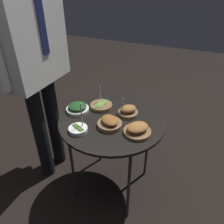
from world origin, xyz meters
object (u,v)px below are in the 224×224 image
(serving_cart, at_px, (112,124))
(bowl_roast_far_rim, at_px, (137,129))
(bowl_roast_front_center, at_px, (128,111))
(waiter_figure, at_px, (31,47))
(bowl_roast_mid_right, at_px, (110,123))
(bowl_spinach_near_rim, at_px, (78,108))
(bowl_asparagus_back_right, at_px, (101,106))
(bowl_asparagus_back_left, at_px, (78,129))

(serving_cart, bearing_deg, bowl_roast_far_rim, -112.11)
(bowl_roast_front_center, bearing_deg, waiter_figure, 99.67)
(bowl_roast_far_rim, bearing_deg, bowl_roast_mid_right, 91.14)
(bowl_roast_far_rim, distance_m, bowl_spinach_near_rim, 0.46)
(serving_cart, relative_size, bowl_asparagus_back_right, 4.52)
(bowl_asparagus_back_left, height_order, bowl_roast_front_center, bowl_asparagus_back_left)
(bowl_roast_front_center, bearing_deg, bowl_spinach_near_rim, 106.35)
(bowl_roast_far_rim, xyz_separation_m, waiter_figure, (0.06, 0.75, 0.38))
(bowl_roast_mid_right, relative_size, bowl_roast_front_center, 1.16)
(waiter_figure, bearing_deg, serving_cart, -87.69)
(bowl_asparagus_back_right, height_order, bowl_spinach_near_rim, bowl_asparagus_back_right)
(serving_cart, distance_m, bowl_roast_far_rim, 0.23)
(serving_cart, xyz_separation_m, bowl_spinach_near_rim, (-0.01, 0.25, 0.07))
(bowl_asparagus_back_left, bearing_deg, waiter_figure, 66.50)
(bowl_asparagus_back_right, height_order, bowl_asparagus_back_left, bowl_asparagus_back_left)
(bowl_roast_front_center, relative_size, bowl_roast_far_rim, 0.80)
(serving_cart, distance_m, bowl_roast_mid_right, 0.11)
(bowl_roast_mid_right, bearing_deg, bowl_roast_far_rim, -88.86)
(serving_cart, bearing_deg, bowl_asparagus_back_right, 52.74)
(bowl_asparagus_back_left, xyz_separation_m, bowl_roast_front_center, (0.29, -0.21, 0.01))
(bowl_roast_mid_right, height_order, bowl_roast_front_center, bowl_roast_front_center)
(bowl_roast_front_center, bearing_deg, bowl_asparagus_back_right, 86.98)
(bowl_asparagus_back_left, relative_size, bowl_roast_front_center, 1.34)
(serving_cart, distance_m, bowl_asparagus_back_right, 0.17)
(serving_cart, relative_size, bowl_spinach_near_rim, 4.47)
(bowl_roast_front_center, distance_m, bowl_roast_far_rim, 0.21)
(bowl_roast_mid_right, bearing_deg, waiter_figure, 83.76)
(bowl_asparagus_back_right, distance_m, bowl_spinach_near_rim, 0.17)
(bowl_roast_front_center, height_order, bowl_spinach_near_rim, bowl_roast_front_center)
(bowl_roast_front_center, height_order, waiter_figure, waiter_figure)
(bowl_asparagus_back_right, height_order, waiter_figure, waiter_figure)
(bowl_roast_mid_right, relative_size, bowl_asparagus_back_right, 1.02)
(waiter_figure, bearing_deg, bowl_spinach_near_rim, -88.13)
(bowl_spinach_near_rim, bearing_deg, serving_cart, -87.18)
(bowl_asparagus_back_right, bearing_deg, bowl_roast_front_center, -93.02)
(bowl_asparagus_back_right, bearing_deg, bowl_roast_far_rim, -118.52)
(bowl_roast_mid_right, height_order, bowl_roast_far_rim, bowl_roast_far_rim)
(bowl_asparagus_back_left, height_order, waiter_figure, waiter_figure)
(bowl_spinach_near_rim, bearing_deg, bowl_roast_front_center, -73.65)
(serving_cart, bearing_deg, bowl_spinach_near_rim, 92.82)
(bowl_roast_front_center, bearing_deg, bowl_asparagus_back_left, 143.94)
(bowl_asparagus_back_right, distance_m, bowl_asparagus_back_left, 0.30)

